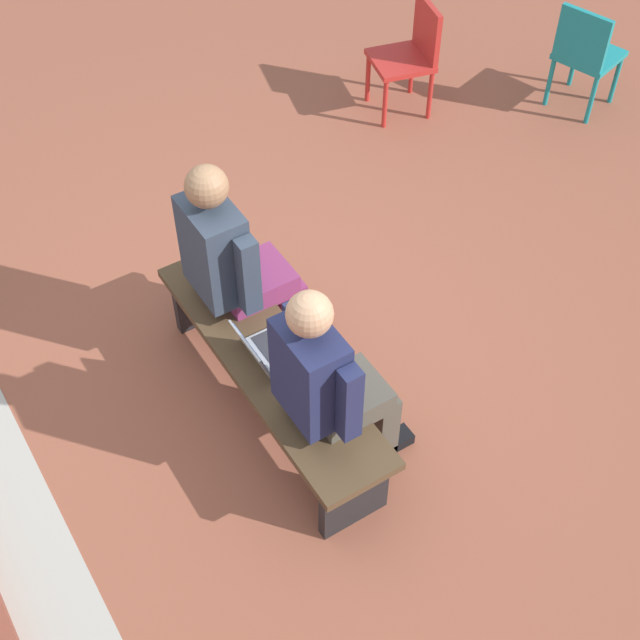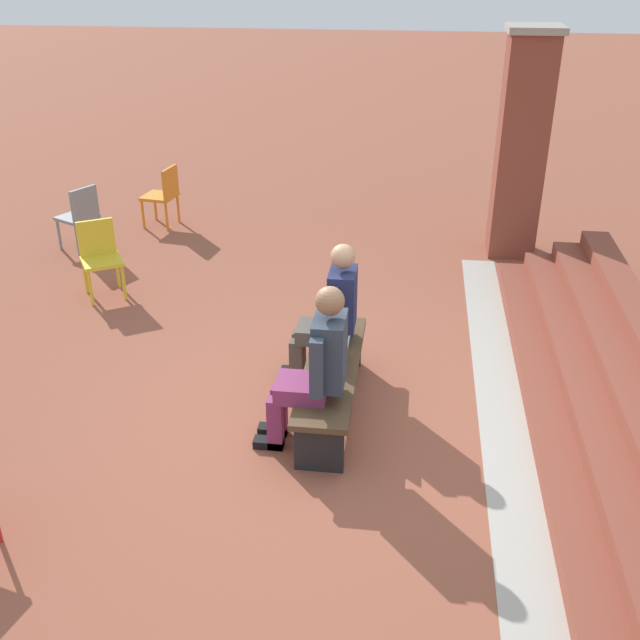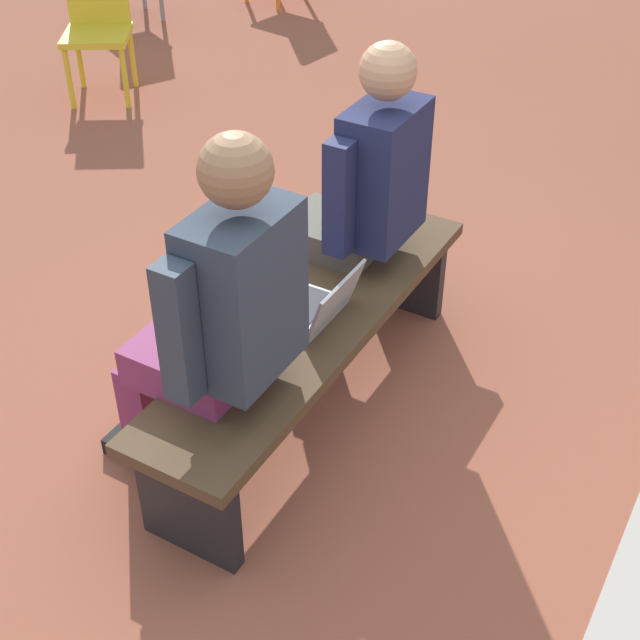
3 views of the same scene
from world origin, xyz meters
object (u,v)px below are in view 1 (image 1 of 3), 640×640
person_adult (234,259)px  laptop (267,351)px  plastic_chair_far_left (586,52)px  bench (271,369)px  person_student (329,380)px  plastic_chair_mid_courtyard (411,51)px

person_adult → laptop: (-0.47, 0.08, -0.23)m
person_adult → plastic_chair_far_left: person_adult is taller
bench → plastic_chair_far_left: 3.62m
person_student → laptop: (0.47, 0.08, -0.22)m
person_adult → laptop: 0.53m
bench → laptop: 0.15m
bench → plastic_chair_mid_courtyard: 3.03m
bench → laptop: bearing=49.8°
bench → plastic_chair_mid_courtyard: size_ratio=2.14×
person_student → person_adult: (0.94, -0.00, 0.02)m
bench → plastic_chair_far_left: (1.26, -3.40, 0.13)m
bench → person_student: (-0.46, -0.07, 0.36)m
plastic_chair_far_left → laptop: bearing=110.2°
bench → laptop: (0.01, 0.01, 0.15)m
person_student → plastic_chair_far_left: size_ratio=1.60×
person_adult → plastic_chair_far_left: bearing=-76.8°
plastic_chair_far_left → person_adult: bearing=103.2°
person_adult → laptop: bearing=170.1°
bench → person_student: size_ratio=1.34×
laptop → plastic_chair_far_left: plastic_chair_far_left is taller
bench → laptop: size_ratio=5.63×
bench → person_adult: (0.48, -0.07, 0.38)m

